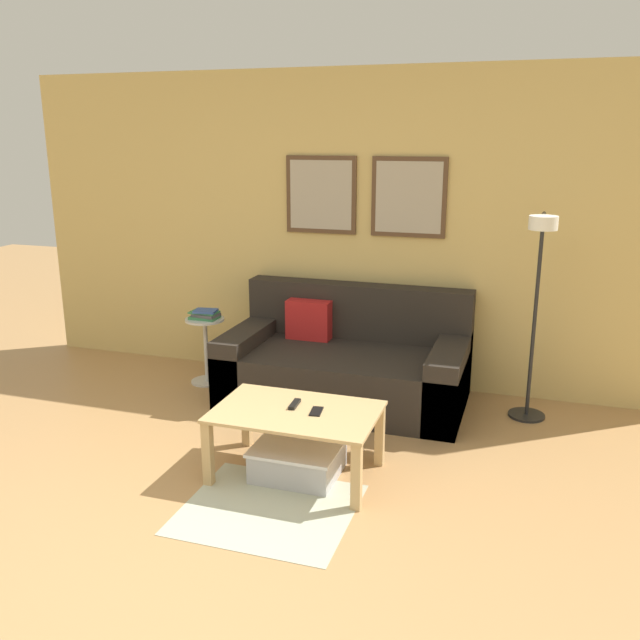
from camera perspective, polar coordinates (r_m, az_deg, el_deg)
name	(u,v)px	position (r m, az deg, el deg)	size (l,w,h in m)	color
ground_plane	(162,576)	(3.54, -13.20, -20.24)	(16.00, 16.00, 0.00)	tan
wall_back	(339,229)	(5.64, 1.58, 7.67)	(5.60, 0.09, 2.55)	#D6B76B
area_rug	(268,509)	(3.97, -4.37, -15.56)	(0.95, 0.85, 0.01)	#B2B79E
couch	(346,365)	(5.34, 2.20, -3.79)	(1.85, 0.99, 0.86)	#28231E
coffee_table	(296,421)	(4.16, -2.03, -8.50)	(0.99, 0.64, 0.42)	tan
storage_bin	(298,459)	(4.27, -1.86, -11.65)	(0.53, 0.46, 0.20)	#B2B2B7
floor_lamp	(537,292)	(4.89, 17.82, 2.22)	(0.27, 0.53, 1.53)	black
side_table	(206,344)	(5.76, -9.59, -2.05)	(0.32, 0.32, 0.56)	silver
book_stack	(205,314)	(5.68, -9.65, 0.47)	(0.25, 0.18, 0.08)	#387F4C
remote_control	(295,404)	(4.20, -2.15, -7.09)	(0.04, 0.15, 0.02)	black
cell_phone	(316,411)	(4.11, -0.31, -7.70)	(0.07, 0.14, 0.01)	black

